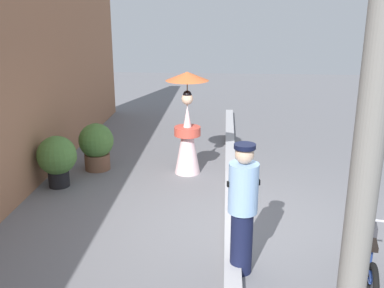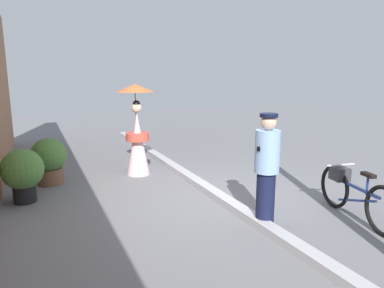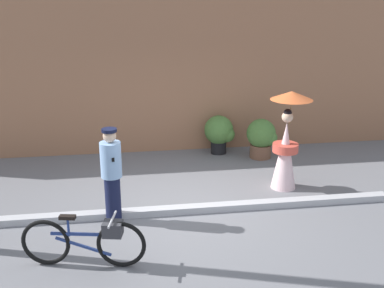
{
  "view_description": "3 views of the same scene",
  "coord_description": "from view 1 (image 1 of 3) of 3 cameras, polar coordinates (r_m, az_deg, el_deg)",
  "views": [
    {
      "loc": [
        -5.83,
        0.13,
        3.05
      ],
      "look_at": [
        0.33,
        0.59,
        1.13
      ],
      "focal_mm": 42.08,
      "sensor_mm": 36.0,
      "label": 1
    },
    {
      "loc": [
        -4.93,
        2.77,
        2.12
      ],
      "look_at": [
        -0.17,
        0.61,
        1.06
      ],
      "focal_mm": 32.89,
      "sensor_mm": 36.0,
      "label": 2
    },
    {
      "loc": [
        -0.87,
        -7.33,
        3.66
      ],
      "look_at": [
        0.31,
        0.58,
        1.05
      ],
      "focal_mm": 44.24,
      "sensor_mm": 36.0,
      "label": 3
    }
  ],
  "objects": [
    {
      "name": "potted_plant_by_door",
      "position": [
        8.11,
        -16.59,
        -1.69
      ],
      "size": [
        0.69,
        0.68,
        0.91
      ],
      "color": "black",
      "rests_on": "ground_plane"
    },
    {
      "name": "potted_plant_small",
      "position": [
        8.78,
        -11.91,
        -0.07
      ],
      "size": [
        0.68,
        0.66,
        0.91
      ],
      "color": "brown",
      "rests_on": "ground_plane"
    },
    {
      "name": "sidewalk_curb",
      "position": [
        6.55,
        5.04,
        -9.96
      ],
      "size": [
        14.0,
        0.2,
        0.12
      ],
      "primitive_type": "cube",
      "color": "#B2B2B7",
      "rests_on": "ground_plane"
    },
    {
      "name": "ground_plane",
      "position": [
        6.58,
        5.03,
        -10.43
      ],
      "size": [
        30.0,
        30.0,
        0.0
      ],
      "primitive_type": "plane",
      "color": "slate"
    },
    {
      "name": "bicycle_near_officer",
      "position": [
        5.37,
        21.23,
        -13.71
      ],
      "size": [
        1.72,
        0.52,
        0.76
      ],
      "color": "black",
      "rests_on": "ground_plane"
    },
    {
      "name": "person_officer",
      "position": [
        5.22,
        6.44,
        -7.89
      ],
      "size": [
        0.34,
        0.38,
        1.59
      ],
      "color": "#141938",
      "rests_on": "ground_plane"
    },
    {
      "name": "person_with_parasol",
      "position": [
        8.28,
        -0.59,
        2.57
      ],
      "size": [
        0.79,
        0.79,
        1.9
      ],
      "color": "silver",
      "rests_on": "ground_plane"
    },
    {
      "name": "utility_pole",
      "position": [
        2.77,
        21.76,
        2.38
      ],
      "size": [
        0.18,
        0.18,
        4.8
      ],
      "primitive_type": "cylinder",
      "color": "slate",
      "rests_on": "ground_plane"
    }
  ]
}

